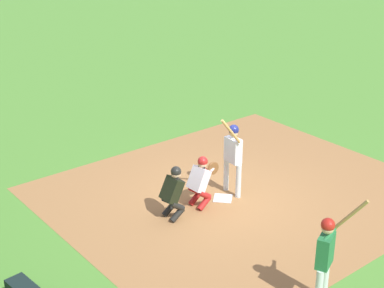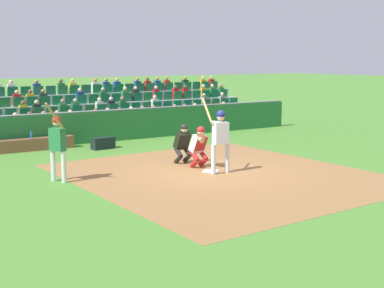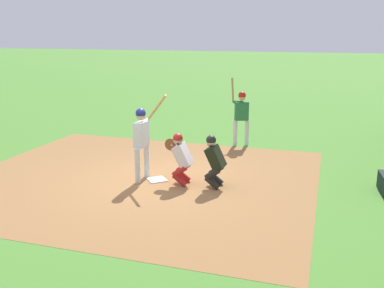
{
  "view_description": "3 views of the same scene",
  "coord_description": "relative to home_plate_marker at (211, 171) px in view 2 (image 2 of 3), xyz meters",
  "views": [
    {
      "loc": [
        9.67,
        -8.01,
        6.74
      ],
      "look_at": [
        -0.6,
        -0.49,
        1.37
      ],
      "focal_mm": 54.55,
      "sensor_mm": 36.0,
      "label": 1
    },
    {
      "loc": [
        8.57,
        12.42,
        3.23
      ],
      "look_at": [
        0.47,
        -0.27,
        0.82
      ],
      "focal_mm": 49.6,
      "sensor_mm": 36.0,
      "label": 2
    },
    {
      "loc": [
        -9.38,
        -4.4,
        3.56
      ],
      "look_at": [
        0.36,
        -0.8,
        0.92
      ],
      "focal_mm": 40.65,
      "sensor_mm": 36.0,
      "label": 3
    }
  ],
  "objects": [
    {
      "name": "ground_plane",
      "position": [
        0.0,
        0.0,
        -0.02
      ],
      "size": [
        160.0,
        160.0,
        0.0
      ],
      "primitive_type": "plane",
      "color": "#4D8931"
    },
    {
      "name": "infield_dirt_patch",
      "position": [
        0.0,
        0.5,
        -0.01
      ],
      "size": [
        8.1,
        9.11,
        0.01
      ],
      "primitive_type": "cube",
      "rotation": [
        0.0,
        0.0,
        0.05
      ],
      "color": "#9B6C3E",
      "rests_on": "ground_plane"
    },
    {
      "name": "home_plate_marker",
      "position": [
        0.0,
        0.0,
        0.0
      ],
      "size": [
        0.62,
        0.62,
        0.02
      ],
      "primitive_type": "cube",
      "rotation": [
        0.0,
        0.0,
        0.79
      ],
      "color": "white",
      "rests_on": "infield_dirt_patch"
    },
    {
      "name": "batter_at_plate",
      "position": [
        -0.08,
        0.35,
        1.12
      ],
      "size": [
        0.62,
        0.71,
        2.15
      ],
      "color": "silver",
      "rests_on": "ground_plane"
    },
    {
      "name": "catcher_crouching",
      "position": [
        -0.03,
        -0.65,
        0.7
      ],
      "size": [
        0.49,
        0.74,
        1.28
      ],
      "color": "#B0201E",
      "rests_on": "ground_plane"
    },
    {
      "name": "home_plate_umpire",
      "position": [
        0.04,
        -1.48,
        0.68
      ],
      "size": [
        0.46,
        0.47,
        1.28
      ],
      "color": "black",
      "rests_on": "ground_plane"
    },
    {
      "name": "dugout_wall",
      "position": [
        0.0,
        -6.96,
        0.59
      ],
      "size": [
        17.8,
        0.24,
        1.27
      ],
      "color": "#1F632C",
      "rests_on": "ground_plane"
    },
    {
      "name": "dugout_bench",
      "position": [
        3.36,
        -6.41,
        0.2
      ],
      "size": [
        3.05,
        0.4,
        0.44
      ],
      "primitive_type": "cube",
      "color": "brown",
      "rests_on": "ground_plane"
    },
    {
      "name": "water_bottle_on_bench",
      "position": [
        3.37,
        -6.37,
        0.56
      ],
      "size": [
        0.07,
        0.07,
        0.26
      ],
      "primitive_type": "cylinder",
      "color": "blue",
      "rests_on": "dugout_bench"
    },
    {
      "name": "equipment_duffel_bag",
      "position": [
        1.06,
        -5.38,
        0.19
      ],
      "size": [
        0.89,
        0.48,
        0.42
      ],
      "primitive_type": "cube",
      "rotation": [
        0.0,
        0.0,
        0.14
      ],
      "color": "black",
      "rests_on": "ground_plane"
    },
    {
      "name": "on_deck_batter",
      "position": [
        4.15,
        -1.1,
        1.09
      ],
      "size": [
        0.63,
        0.75,
        2.16
      ],
      "color": "silver",
      "rests_on": "ground_plane"
    },
    {
      "name": "bleacher_stand",
      "position": [
        0.01,
        -10.99,
        0.64
      ],
      "size": [
        18.16,
        3.66,
        2.32
      ],
      "color": "#97A59D",
      "rests_on": "ground_plane"
    }
  ]
}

